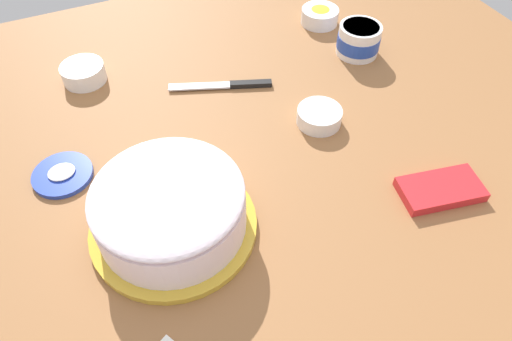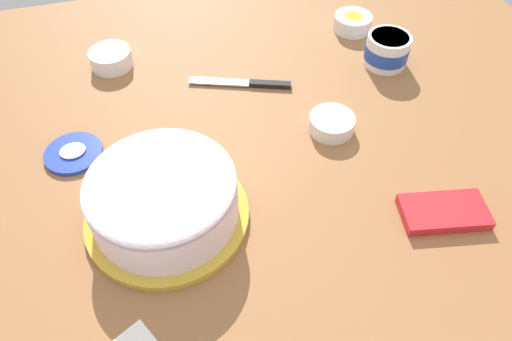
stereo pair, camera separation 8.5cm
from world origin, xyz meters
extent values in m
plane|color=#936038|center=(0.00, 0.00, 0.00)|extent=(1.54, 1.54, 0.00)
cylinder|color=gold|center=(-0.27, -0.05, 0.01)|extent=(0.29, 0.29, 0.01)
cylinder|color=pink|center=(-0.27, -0.05, 0.05)|extent=(0.23, 0.23, 0.06)
cylinder|color=white|center=(-0.27, -0.05, 0.05)|extent=(0.25, 0.25, 0.07)
ellipsoid|color=white|center=(-0.27, -0.05, 0.10)|extent=(0.25, 0.25, 0.04)
cylinder|color=white|center=(0.31, 0.26, 0.04)|extent=(0.10, 0.10, 0.07)
cylinder|color=#2347B2|center=(0.31, 0.26, 0.03)|extent=(0.10, 0.10, 0.03)
cylinder|color=white|center=(0.31, 0.26, 0.07)|extent=(0.09, 0.09, 0.01)
cylinder|color=#233DAD|center=(-0.42, 0.15, 0.01)|extent=(0.11, 0.11, 0.01)
ellipsoid|color=white|center=(-0.42, 0.15, 0.01)|extent=(0.05, 0.05, 0.01)
cube|color=silver|center=(-0.10, 0.29, 0.01)|extent=(0.14, 0.07, 0.00)
cube|color=black|center=(0.02, 0.25, 0.01)|extent=(0.10, 0.05, 0.01)
cylinder|color=white|center=(0.29, 0.42, 0.02)|extent=(0.10, 0.10, 0.04)
cylinder|color=yellow|center=(0.29, 0.42, 0.03)|extent=(0.08, 0.08, 0.01)
ellipsoid|color=yellow|center=(0.29, 0.42, 0.03)|extent=(0.07, 0.07, 0.02)
cylinder|color=white|center=(-0.33, 0.43, 0.02)|extent=(0.10, 0.10, 0.04)
cylinder|color=blue|center=(-0.33, 0.43, 0.02)|extent=(0.08, 0.08, 0.01)
ellipsoid|color=blue|center=(-0.33, 0.43, 0.03)|extent=(0.07, 0.07, 0.02)
cylinder|color=white|center=(0.10, 0.08, 0.02)|extent=(0.09, 0.09, 0.03)
cylinder|color=#B251C6|center=(0.10, 0.08, 0.02)|extent=(0.08, 0.08, 0.01)
ellipsoid|color=#B251C6|center=(0.10, 0.08, 0.02)|extent=(0.07, 0.07, 0.02)
cube|color=red|center=(0.21, -0.18, 0.01)|extent=(0.16, 0.11, 0.02)
camera|label=1|loc=(-0.32, -0.53, 0.68)|focal=32.60mm
camera|label=2|loc=(-0.24, -0.56, 0.68)|focal=32.60mm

